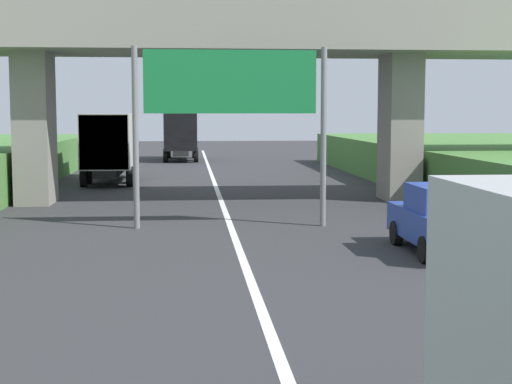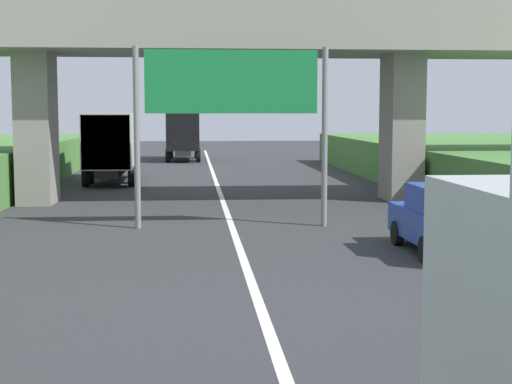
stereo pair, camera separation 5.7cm
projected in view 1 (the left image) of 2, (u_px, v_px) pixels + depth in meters
The scene contains 7 objects.
lane_centre_stripe at pixel (231, 228), 23.54m from camera, with size 0.20×96.07×0.01m, color white.
overpass_bridge at pixel (221, 47), 29.87m from camera, with size 40.00×4.80×7.97m.
overhead_highway_sign at pixel (230, 94), 23.28m from camera, with size 5.88×0.18×5.47m.
truck_green at pixel (111, 144), 38.58m from camera, with size 2.44×7.30×3.44m.
truck_black at pixel (181, 134), 56.41m from camera, with size 2.44×7.30×3.44m.
car_blue at pixel (443, 219), 19.21m from camera, with size 1.86×4.10×1.72m.
construction_barrel_3 at pixel (508, 235), 19.33m from camera, with size 0.57×0.57×0.90m.
Camera 1 is at (-1.26, 4.75, 3.50)m, focal length 54.29 mm.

